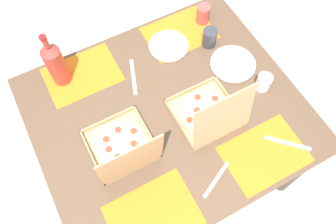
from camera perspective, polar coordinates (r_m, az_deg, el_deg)
ground_plane at (r=2.31m, az=0.00°, el=-8.33°), size 6.00×6.00×0.00m
dining_table at (r=1.73m, az=0.00°, el=-1.64°), size 1.24×1.08×0.73m
placemat_near_left at (r=1.90m, az=1.91°, el=12.91°), size 0.36×0.26×0.00m
placemat_near_right at (r=1.79m, az=-14.01°, el=6.04°), size 0.36×0.26×0.00m
placemat_far_left at (r=1.61m, az=15.69°, el=-6.71°), size 0.36×0.26×0.00m
placemat_far_right at (r=1.48m, az=-2.49°, el=-16.65°), size 0.36×0.26×0.00m
pizza_box_edge_far at (r=1.52m, az=-7.49°, el=-5.89°), size 0.28×0.30×0.31m
pizza_box_corner_left at (r=1.59m, az=6.74°, el=-0.34°), size 0.28×0.29×0.32m
plate_far_right at (r=1.83m, az=0.10°, el=10.83°), size 0.21×0.21×0.02m
plate_middle at (r=1.80m, az=10.66°, el=7.78°), size 0.23×0.23×0.02m
soda_bottle at (r=1.70m, az=-18.12°, el=7.67°), size 0.09×0.09×0.32m
cup_dark at (r=1.92m, az=5.82°, el=15.79°), size 0.07×0.07×0.11m
cup_red at (r=1.83m, az=6.88°, el=12.13°), size 0.08×0.08×0.10m
cup_clear_right at (r=1.73m, az=15.53°, el=4.76°), size 0.07×0.07×0.09m
knife_by_far_right at (r=1.66m, az=19.15°, el=-4.90°), size 0.16×0.16×0.00m
knife_by_far_left at (r=1.74m, az=-5.74°, el=5.80°), size 0.09×0.20×0.00m
fork_by_near_left at (r=1.52m, az=7.96°, el=-11.01°), size 0.18×0.10×0.00m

